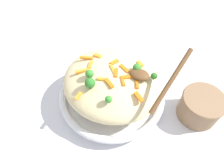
# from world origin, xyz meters

# --- Properties ---
(ground_plane) EXTENTS (2.40, 2.40, 0.00)m
(ground_plane) POSITION_xyz_m (0.00, 0.00, 0.00)
(ground_plane) COLOR silver
(serving_bowl) EXTENTS (0.34, 0.34, 0.05)m
(serving_bowl) POSITION_xyz_m (0.00, 0.00, 0.03)
(serving_bowl) COLOR silver
(serving_bowl) RESTS_ON ground_plane
(pasta_mound) EXTENTS (0.30, 0.27, 0.10)m
(pasta_mound) POSITION_xyz_m (0.00, 0.00, 0.10)
(pasta_mound) COLOR beige
(pasta_mound) RESTS_ON serving_bowl
(carrot_piece_0) EXTENTS (0.03, 0.02, 0.01)m
(carrot_piece_0) POSITION_xyz_m (0.06, 0.07, 0.14)
(carrot_piece_0) COLOR orange
(carrot_piece_0) RESTS_ON pasta_mound
(carrot_piece_1) EXTENTS (0.02, 0.03, 0.01)m
(carrot_piece_1) POSITION_xyz_m (-0.07, -0.00, 0.14)
(carrot_piece_1) COLOR orange
(carrot_piece_1) RESTS_ON pasta_mound
(carrot_piece_2) EXTENTS (0.02, 0.03, 0.01)m
(carrot_piece_2) POSITION_xyz_m (0.01, -0.00, 0.15)
(carrot_piece_2) COLOR orange
(carrot_piece_2) RESTS_ON pasta_mound
(carrot_piece_3) EXTENTS (0.04, 0.03, 0.01)m
(carrot_piece_3) POSITION_xyz_m (0.01, -0.04, 0.15)
(carrot_piece_3) COLOR orange
(carrot_piece_3) RESTS_ON pasta_mound
(carrot_piece_4) EXTENTS (0.02, 0.03, 0.01)m
(carrot_piece_4) POSITION_xyz_m (0.08, -0.01, 0.14)
(carrot_piece_4) COLOR orange
(carrot_piece_4) RESTS_ON pasta_mound
(carrot_piece_5) EXTENTS (0.02, 0.03, 0.01)m
(carrot_piece_5) POSITION_xyz_m (-0.01, 0.03, 0.15)
(carrot_piece_5) COLOR orange
(carrot_piece_5) RESTS_ON pasta_mound
(carrot_piece_6) EXTENTS (0.03, 0.02, 0.01)m
(carrot_piece_6) POSITION_xyz_m (0.03, 0.03, 0.15)
(carrot_piece_6) COLOR orange
(carrot_piece_6) RESTS_ON pasta_mound
(carrot_piece_7) EXTENTS (0.03, 0.03, 0.01)m
(carrot_piece_7) POSITION_xyz_m (0.05, 0.00, 0.15)
(carrot_piece_7) COLOR orange
(carrot_piece_7) RESTS_ON pasta_mound
(carrot_piece_8) EXTENTS (0.03, 0.03, 0.01)m
(carrot_piece_8) POSITION_xyz_m (0.10, -0.05, 0.14)
(carrot_piece_8) COLOR orange
(carrot_piece_8) RESTS_ON pasta_mound
(carrot_piece_9) EXTENTS (0.03, 0.03, 0.01)m
(carrot_piece_9) POSITION_xyz_m (-0.00, 0.01, 0.15)
(carrot_piece_9) COLOR orange
(carrot_piece_9) RESTS_ON pasta_mound
(carrot_piece_10) EXTENTS (0.04, 0.03, 0.01)m
(carrot_piece_10) POSITION_xyz_m (-0.08, -0.03, 0.14)
(carrot_piece_10) COLOR orange
(carrot_piece_10) RESTS_ON pasta_mound
(carrot_piece_11) EXTENTS (0.01, 0.03, 0.01)m
(carrot_piece_11) POSITION_xyz_m (-0.05, -0.11, 0.14)
(carrot_piece_11) COLOR orange
(carrot_piece_11) RESTS_ON pasta_mound
(carrot_piece_12) EXTENTS (0.04, 0.02, 0.01)m
(carrot_piece_12) POSITION_xyz_m (-0.09, 0.02, 0.14)
(carrot_piece_12) COLOR orange
(carrot_piece_12) RESTS_ON pasta_mound
(carrot_piece_13) EXTENTS (0.03, 0.03, 0.01)m
(carrot_piece_13) POSITION_xyz_m (0.04, -0.02, 0.14)
(carrot_piece_13) COLOR orange
(carrot_piece_13) RESTS_ON pasta_mound
(carrot_piece_14) EXTENTS (0.03, 0.01, 0.01)m
(carrot_piece_14) POSITION_xyz_m (-0.01, -0.04, 0.14)
(carrot_piece_14) COLOR orange
(carrot_piece_14) RESTS_ON pasta_mound
(carrot_piece_15) EXTENTS (0.03, 0.01, 0.01)m
(carrot_piece_15) POSITION_xyz_m (-0.07, 0.04, 0.14)
(carrot_piece_15) COLOR orange
(carrot_piece_15) RESTS_ON pasta_mound
(broccoli_floret_0) EXTENTS (0.02, 0.02, 0.03)m
(broccoli_floret_0) POSITION_xyz_m (-0.05, -0.04, 0.16)
(broccoli_floret_0) COLOR #377928
(broccoli_floret_0) RESTS_ON pasta_mound
(broccoli_floret_1) EXTENTS (0.02, 0.02, 0.02)m
(broccoli_floret_1) POSITION_xyz_m (0.03, -0.09, 0.15)
(broccoli_floret_1) COLOR #377928
(broccoli_floret_1) RESTS_ON pasta_mound
(broccoli_floret_2) EXTENTS (0.02, 0.02, 0.02)m
(broccoli_floret_2) POSITION_xyz_m (0.11, 0.03, 0.15)
(broccoli_floret_2) COLOR #296820
(broccoli_floret_2) RESTS_ON pasta_mound
(broccoli_floret_3) EXTENTS (0.03, 0.03, 0.03)m
(broccoli_floret_3) POSITION_xyz_m (-0.03, -0.07, 0.16)
(broccoli_floret_3) COLOR #296820
(broccoli_floret_3) RESTS_ON pasta_mound
(broccoli_floret_4) EXTENTS (0.02, 0.02, 0.03)m
(broccoli_floret_4) POSITION_xyz_m (0.06, 0.04, 0.15)
(broccoli_floret_4) COLOR #377928
(broccoli_floret_4) RESTS_ON pasta_mound
(serving_spoon) EXTENTS (0.14, 0.18, 0.09)m
(serving_spoon) POSITION_xyz_m (0.11, 0.01, 0.17)
(serving_spoon) COLOR brown
(serving_spoon) RESTS_ON pasta_mound
(companion_bowl) EXTENTS (0.13, 0.13, 0.09)m
(companion_bowl) POSITION_xyz_m (0.27, 0.06, 0.05)
(companion_bowl) COLOR #8C6B4C
(companion_bowl) RESTS_ON ground_plane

